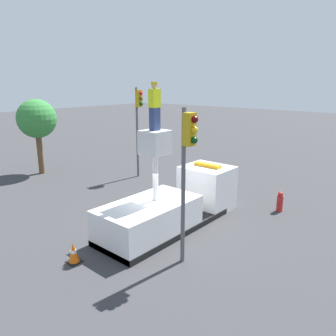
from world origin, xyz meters
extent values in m
plane|color=#38383A|center=(0.00, 0.00, 0.00)|extent=(120.00, 120.00, 0.00)
cube|color=black|center=(0.00, 0.00, 0.12)|extent=(6.02, 2.26, 0.24)
cube|color=white|center=(-0.96, 0.00, 0.70)|extent=(4.11, 2.20, 1.40)
cube|color=white|center=(3.01, 0.00, 1.02)|extent=(1.91, 2.20, 2.05)
cube|color=black|center=(3.98, 0.00, 1.43)|extent=(0.03, 1.87, 0.82)
cube|color=orange|center=(3.01, 0.00, 2.12)|extent=(0.36, 1.32, 0.14)
cylinder|color=silver|center=(-0.56, 0.00, 2.37)|extent=(0.22, 0.22, 1.94)
cube|color=silver|center=(-0.56, 0.00, 3.69)|extent=(0.94, 0.94, 0.90)
cube|color=navy|center=(-0.56, 0.00, 4.56)|extent=(0.34, 0.26, 0.84)
cube|color=#D1E519|center=(-0.56, 0.00, 5.31)|extent=(0.40, 0.26, 0.66)
sphere|color=beige|center=(-0.56, 0.00, 5.76)|extent=(0.23, 0.23, 0.23)
cylinder|color=yellow|center=(-0.56, 0.00, 5.84)|extent=(0.26, 0.26, 0.09)
cylinder|color=#515156|center=(-1.55, -2.13, 2.58)|extent=(0.14, 0.14, 5.15)
cube|color=#B79314|center=(-1.55, -2.34, 4.50)|extent=(0.34, 0.28, 1.00)
sphere|color=#490707|center=(-1.55, -2.53, 4.81)|extent=(0.22, 0.22, 0.22)
sphere|color=gold|center=(-1.55, -2.53, 4.50)|extent=(0.22, 0.22, 0.22)
sphere|color=#083710|center=(-1.55, -2.53, 4.19)|extent=(0.22, 0.22, 0.22)
cylinder|color=#515156|center=(4.68, 6.43, 2.78)|extent=(0.14, 0.14, 5.56)
cube|color=#B79314|center=(4.68, 6.22, 4.91)|extent=(0.34, 0.28, 1.00)
sphere|color=red|center=(4.68, 6.03, 5.22)|extent=(0.22, 0.22, 0.22)
sphere|color=#503C07|center=(4.68, 6.03, 4.91)|extent=(0.22, 0.22, 0.22)
sphere|color=#083710|center=(4.68, 6.03, 4.60)|extent=(0.22, 0.22, 0.22)
cylinder|color=#B2231E|center=(4.89, -2.84, 0.38)|extent=(0.28, 0.28, 0.77)
sphere|color=#B2231E|center=(4.89, -2.84, 0.84)|extent=(0.24, 0.24, 0.24)
cylinder|color=#B2231E|center=(4.69, -2.84, 0.46)|extent=(0.12, 0.11, 0.11)
cylinder|color=#B2231E|center=(5.10, -2.84, 0.46)|extent=(0.12, 0.11, 0.11)
cube|color=black|center=(-4.00, 0.57, 0.01)|extent=(0.45, 0.45, 0.03)
cone|color=orange|center=(-4.00, 0.57, 0.36)|extent=(0.38, 0.38, 0.72)
cylinder|color=white|center=(-4.00, 0.57, 0.39)|extent=(0.20, 0.20, 0.10)
cylinder|color=brown|center=(0.99, 11.78, 1.37)|extent=(0.36, 0.36, 2.75)
sphere|color=#337F38|center=(0.99, 11.78, 3.61)|extent=(2.47, 2.47, 2.47)
camera|label=1|loc=(-9.39, -8.27, 5.89)|focal=35.00mm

